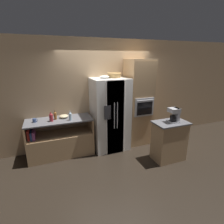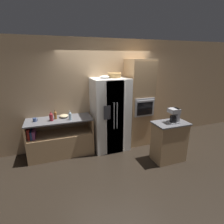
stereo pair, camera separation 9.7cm
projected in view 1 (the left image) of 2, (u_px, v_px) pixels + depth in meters
ground_plane at (112, 147)px, 4.73m from camera, size 20.00×20.00×0.00m
wall_back at (106, 93)px, 4.74m from camera, size 12.00×0.06×2.80m
counter_left at (61, 142)px, 4.30m from camera, size 1.53×0.62×0.93m
refrigerator at (110, 115)px, 4.50m from camera, size 0.90×0.78×1.85m
wall_oven at (138, 103)px, 4.77m from camera, size 0.66×0.70×2.30m
island_counter at (169, 141)px, 4.07m from camera, size 0.77×0.50×0.94m
wicker_basket at (114, 75)px, 4.34m from camera, size 0.34×0.34×0.12m
fruit_bowl at (104, 77)px, 4.24m from camera, size 0.24×0.24×0.06m
bottle_tall at (70, 116)px, 4.06m from camera, size 0.07×0.07×0.22m
bottle_short at (55, 115)px, 4.10m from camera, size 0.07×0.07×0.22m
bottle_wide at (51, 117)px, 3.98m from camera, size 0.09×0.09×0.22m
mug at (35, 120)px, 3.94m from camera, size 0.11×0.08×0.08m
mixing_bowl at (64, 116)px, 4.24m from camera, size 0.22×0.22×0.08m
coffee_maker at (175, 114)px, 3.89m from camera, size 0.22×0.21×0.32m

